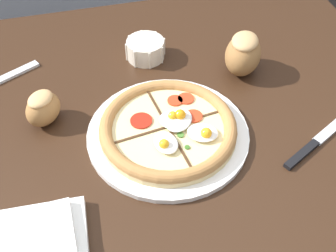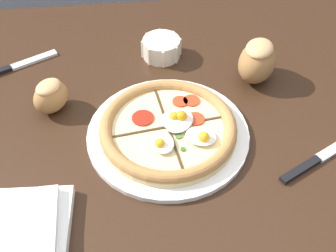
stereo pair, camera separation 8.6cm
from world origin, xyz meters
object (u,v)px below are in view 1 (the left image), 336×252
Objects in this scene: ramekin_bowl at (146,49)px; bread_piece_mid at (43,107)px; bread_piece_near at (243,53)px; knife_spare at (320,138)px; napkin_folded at (25,251)px; pizza at (168,130)px; dining_table at (154,136)px.

ramekin_bowl is 0.97× the size of bread_piece_mid.
bread_piece_near reaches higher than knife_spare.
ramekin_bowl reaches higher than napkin_folded.
ramekin_bowl is (0.01, 0.27, 0.01)m from pizza.
ramekin_bowl reaches higher than dining_table.
bread_piece_mid is at bearing -173.73° from bread_piece_near.
napkin_folded is at bearing -145.69° from pizza.
pizza is 1.56× the size of knife_spare.
bread_piece_near is at bearing 35.12° from napkin_folded.
napkin_folded is 0.32m from bread_piece_mid.
bread_piece_near is (0.23, 0.06, 0.17)m from dining_table.
pizza is at bearing -85.12° from dining_table.
knife_spare is (0.31, -0.20, 0.12)m from dining_table.
pizza is 0.27m from bread_piece_mid.
knife_spare is (0.08, -0.25, -0.05)m from bread_piece_near.
napkin_folded is at bearing -144.88° from bread_piece_near.
ramekin_bowl is 0.47× the size of knife_spare.
bread_piece_mid reaches higher than knife_spare.
ramekin_bowl is at bearing 32.24° from bread_piece_mid.
napkin_folded is at bearing -122.77° from ramekin_bowl.
bread_piece_mid is (-0.26, -0.16, 0.01)m from ramekin_bowl.
bread_piece_near is at bearing -27.49° from ramekin_bowl.
dining_table is 11.74× the size of bread_piece_mid.
bread_piece_mid is at bearing 179.13° from dining_table.
napkin_folded reaches higher than dining_table.
pizza is 0.35m from napkin_folded.
bread_piece_near is 0.64× the size of knife_spare.
dining_table is 5.62× the size of knife_spare.
pizza is 2.43× the size of bread_piece_near.
dining_table is 8.77× the size of bread_piece_near.
knife_spare is at bearing 10.52° from napkin_folded.
ramekin_bowl is 0.48× the size of napkin_folded.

